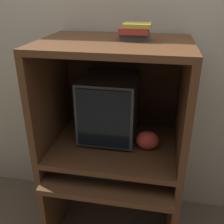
# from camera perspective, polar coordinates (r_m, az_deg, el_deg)

# --- Properties ---
(wall_back) EXTENTS (6.00, 0.06, 2.60)m
(wall_back) POSITION_cam_1_polar(r_m,az_deg,el_deg) (1.91, 2.63, 13.77)
(wall_back) COLOR #B2A893
(wall_back) RESTS_ON ground_plane
(desk_base) EXTENTS (0.88, 0.71, 0.61)m
(desk_base) POSITION_cam_1_polar(r_m,az_deg,el_deg) (1.94, 0.18, -16.60)
(desk_base) COLOR #4C2D19
(desk_base) RESTS_ON ground_plane
(desk_monitor_shelf) EXTENTS (0.88, 0.64, 0.13)m
(desk_monitor_shelf) POSITION_cam_1_polar(r_m,az_deg,el_deg) (1.78, 0.48, -7.67)
(desk_monitor_shelf) COLOR #4C2D19
(desk_monitor_shelf) RESTS_ON desk_base
(hutch_upper) EXTENTS (0.88, 0.64, 0.67)m
(hutch_upper) POSITION_cam_1_polar(r_m,az_deg,el_deg) (1.61, 0.75, 7.08)
(hutch_upper) COLOR #4C2D19
(hutch_upper) RESTS_ON desk_monitor_shelf
(crt_monitor) EXTENTS (0.36, 0.38, 0.43)m
(crt_monitor) POSITION_cam_1_polar(r_m,az_deg,el_deg) (1.74, -0.65, 0.97)
(crt_monitor) COLOR #333338
(crt_monitor) RESTS_ON desk_monitor_shelf
(keyboard) EXTENTS (0.39, 0.14, 0.03)m
(keyboard) POSITION_cam_1_polar(r_m,az_deg,el_deg) (1.71, -3.29, -12.86)
(keyboard) COLOR black
(keyboard) RESTS_ON desk_base
(mouse) EXTENTS (0.06, 0.04, 0.03)m
(mouse) POSITION_cam_1_polar(r_m,az_deg,el_deg) (1.68, 4.97, -13.89)
(mouse) COLOR black
(mouse) RESTS_ON desk_base
(snack_bag) EXTENTS (0.15, 0.11, 0.12)m
(snack_bag) POSITION_cam_1_polar(r_m,az_deg,el_deg) (1.70, 7.71, -6.14)
(snack_bag) COLOR #BC382D
(snack_bag) RESTS_ON desk_monitor_shelf
(book_stack) EXTENTS (0.17, 0.14, 0.09)m
(book_stack) POSITION_cam_1_polar(r_m,az_deg,el_deg) (1.54, 5.04, 17.05)
(book_stack) COLOR #4C4C51
(book_stack) RESTS_ON hutch_upper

